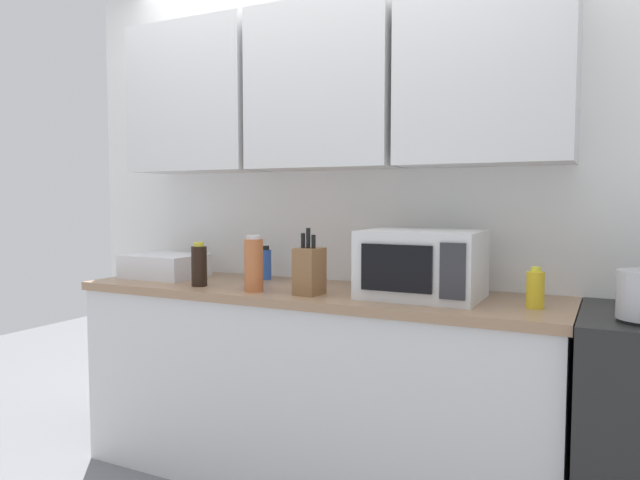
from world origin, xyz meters
name	(u,v)px	position (x,y,z in m)	size (l,w,h in m)	color
wall_back_with_cabinets	(334,144)	(0.00, -0.07, 1.57)	(3.10, 0.38, 2.60)	white
counter_run	(312,385)	(0.00, -0.30, 0.45)	(2.23, 0.63, 0.90)	silver
microwave	(422,264)	(0.52, -0.32, 1.04)	(0.48, 0.37, 0.28)	silver
dish_rack	(165,266)	(-0.86, -0.30, 0.96)	(0.38, 0.30, 0.12)	silver
knife_block	(309,271)	(0.07, -0.45, 1.00)	(0.11, 0.13, 0.29)	brown
bottle_yellow_mustard	(535,289)	(0.97, -0.35, 0.97)	(0.07, 0.07, 0.16)	gold
bottle_soy_dark	(199,265)	(-0.51, -0.47, 1.00)	(0.07, 0.07, 0.21)	black
bottle_blue_cleaner	(266,264)	(-0.35, -0.13, 0.98)	(0.05, 0.05, 0.17)	#2D56B7
bottle_spice_jar	(254,264)	(-0.19, -0.49, 1.02)	(0.08, 0.08, 0.25)	#BC6638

